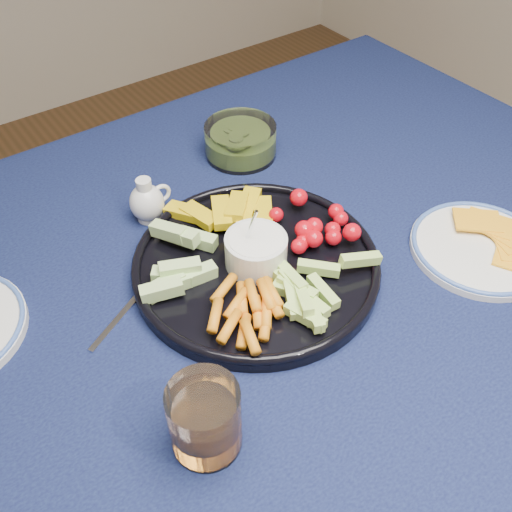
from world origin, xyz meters
TOP-DOWN VIEW (x-y plane):
  - dining_table at (0.00, 0.00)m, footprint 1.67×1.07m
  - crudite_platter at (0.09, 0.01)m, footprint 0.38×0.38m
  - creamer_pitcher at (0.02, 0.21)m, footprint 0.07×0.06m
  - pickle_bowl at (0.25, 0.28)m, footprint 0.14×0.14m
  - cheese_plate at (0.41, -0.17)m, footprint 0.22×0.22m
  - juice_tumbler at (-0.12, -0.19)m, footprint 0.08×0.08m
  - fork_left at (-0.10, 0.05)m, footprint 0.14×0.08m
  - fork_right at (0.41, -0.22)m, footprint 0.13×0.16m

SIDE VIEW (x-z plane):
  - dining_table at x=0.00m, z-range 0.29..1.03m
  - fork_left at x=-0.10m, z-range 0.75..0.75m
  - fork_right at x=0.41m, z-range 0.75..0.75m
  - cheese_plate at x=0.41m, z-range 0.74..0.77m
  - crudite_platter at x=0.09m, z-range 0.71..0.83m
  - pickle_bowl at x=0.25m, z-range 0.74..0.81m
  - creamer_pitcher at x=0.02m, z-range 0.74..0.82m
  - juice_tumbler at x=-0.12m, z-range 0.74..0.84m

